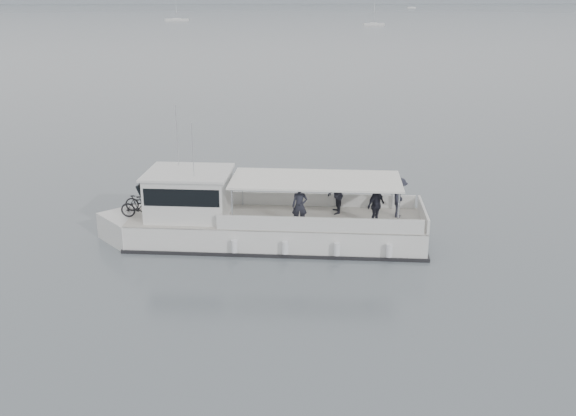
{
  "coord_description": "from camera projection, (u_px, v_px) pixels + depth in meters",
  "views": [
    {
      "loc": [
        -3.79,
        -25.73,
        10.56
      ],
      "look_at": [
        -2.9,
        0.55,
        1.6
      ],
      "focal_mm": 40.0,
      "sensor_mm": 36.0,
      "label": 1
    }
  ],
  "objects": [
    {
      "name": "ground",
      "position": [
        355.0,
        246.0,
        27.86
      ],
      "size": [
        1400.0,
        1400.0,
        0.0
      ],
      "primitive_type": "plane",
      "color": "slate",
      "rests_on": "ground"
    },
    {
      "name": "moored_fleet",
      "position": [
        212.0,
        23.0,
        209.61
      ],
      "size": [
        415.88,
        344.44,
        10.26
      ],
      "color": "white",
      "rests_on": "ground"
    },
    {
      "name": "tour_boat",
      "position": [
        248.0,
        220.0,
        28.04
      ],
      "size": [
        14.63,
        4.95,
        6.09
      ],
      "rotation": [
        0.0,
        0.0,
        -0.11
      ],
      "color": "white",
      "rests_on": "ground"
    }
  ]
}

